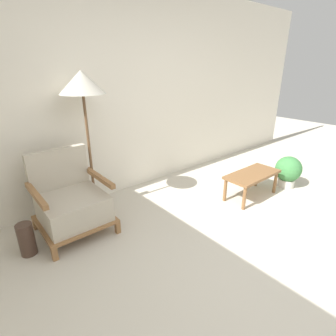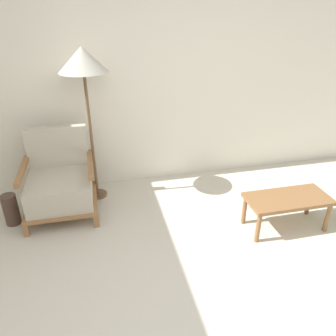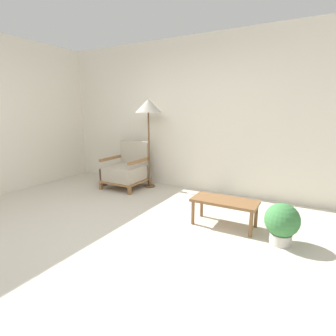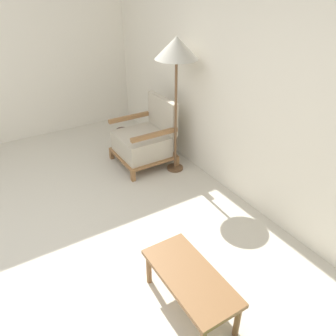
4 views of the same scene
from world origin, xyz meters
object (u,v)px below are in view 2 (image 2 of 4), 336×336
floor_lamp (83,64)px  coffee_table (288,202)px  armchair (60,184)px  vase (11,210)px

floor_lamp → coffee_table: 2.38m
armchair → floor_lamp: floor_lamp is taller
floor_lamp → coffee_table: size_ratio=2.03×
coffee_table → vase: 2.74m
floor_lamp → armchair: bearing=-146.4°
floor_lamp → vase: bearing=-157.9°
armchair → coffee_table: 2.29m
coffee_table → vase: coffee_table is taller
armchair → floor_lamp: bearing=33.6°
armchair → coffee_table: (2.15, -0.78, -0.04)m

